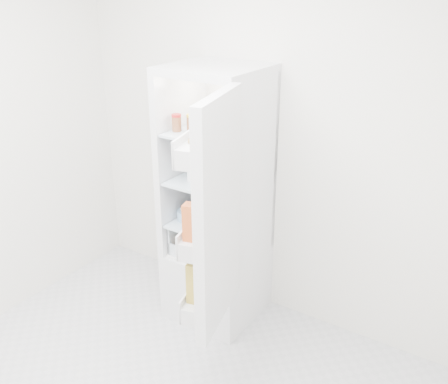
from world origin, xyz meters
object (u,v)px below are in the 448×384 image
Objects in this scene: mushroom_bowl at (188,215)px; fridge_door at (214,219)px; refrigerator at (220,228)px; red_cabbage at (238,211)px.

mushroom_bowl is 0.78m from fridge_door.
refrigerator is 12.02× the size of mushroom_bowl.
refrigerator is at bearing 16.31° from fridge_door.
fridge_door is at bearing -69.94° from red_cabbage.
refrigerator is 0.26m from mushroom_bowl.
red_cabbage is at bearing 5.39° from fridge_door.
red_cabbage is 0.35m from mushroom_bowl.
mushroom_bowl is 0.12× the size of fridge_door.
refrigerator is 0.24m from red_cabbage.
refrigerator is at bearing 172.60° from red_cabbage.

